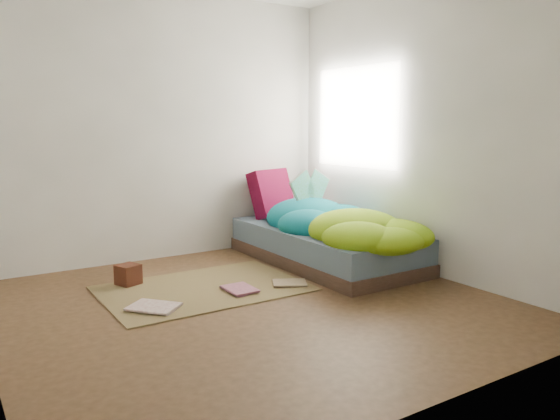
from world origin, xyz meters
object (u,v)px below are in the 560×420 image
object	(u,v)px
bed	(325,245)
pillow_magenta	(272,193)
floor_book_b	(228,292)
wooden_box	(128,274)
floor_book_a	(144,313)
open_book	(311,177)

from	to	relation	value
bed	pillow_magenta	xyz separation A→B (m)	(-0.09, 0.83, 0.42)
floor_book_b	wooden_box	bearing A→B (deg)	131.07
bed	pillow_magenta	size ratio (longest dim) A/B	3.98
pillow_magenta	floor_book_a	xyz separation A→B (m)	(-1.90, -1.36, -0.57)
open_book	wooden_box	size ratio (longest dim) A/B	2.59
wooden_box	floor_book_b	xyz separation A→B (m)	(0.58, -0.67, -0.07)
open_book	floor_book_a	world-z (taller)	open_book
open_book	floor_book_b	size ratio (longest dim) A/B	1.48
pillow_magenta	floor_book_b	distance (m)	1.80
floor_book_a	floor_book_b	distance (m)	0.72
pillow_magenta	floor_book_a	size ratio (longest dim) A/B	1.47
wooden_box	floor_book_b	world-z (taller)	wooden_box
open_book	pillow_magenta	bearing A→B (deg)	92.98
pillow_magenta	wooden_box	xyz separation A→B (m)	(-1.76, -0.57, -0.50)
pillow_magenta	open_book	distance (m)	0.60
pillow_magenta	wooden_box	distance (m)	1.91
wooden_box	floor_book_a	size ratio (longest dim) A/B	0.49
floor_book_a	floor_book_b	xyz separation A→B (m)	(0.72, 0.12, 0.00)
open_book	floor_book_b	distance (m)	1.67
pillow_magenta	floor_book_b	world-z (taller)	pillow_magenta
floor_book_a	bed	bearing A→B (deg)	-24.94
bed	floor_book_b	xyz separation A→B (m)	(-1.27, -0.41, -0.14)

